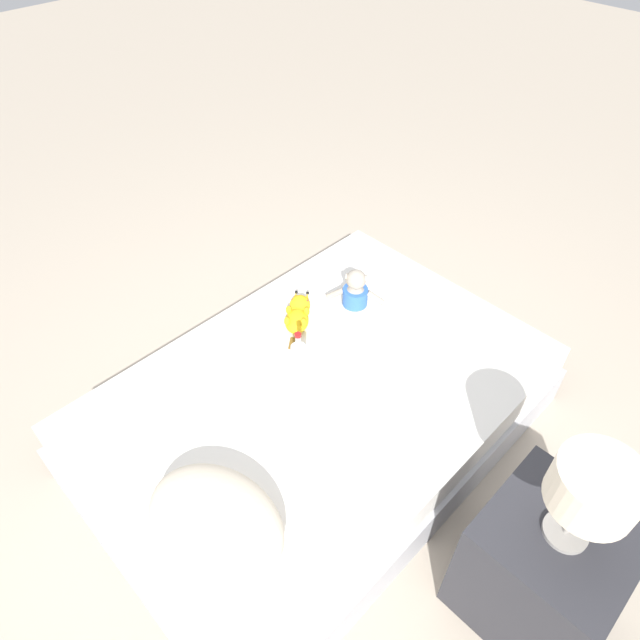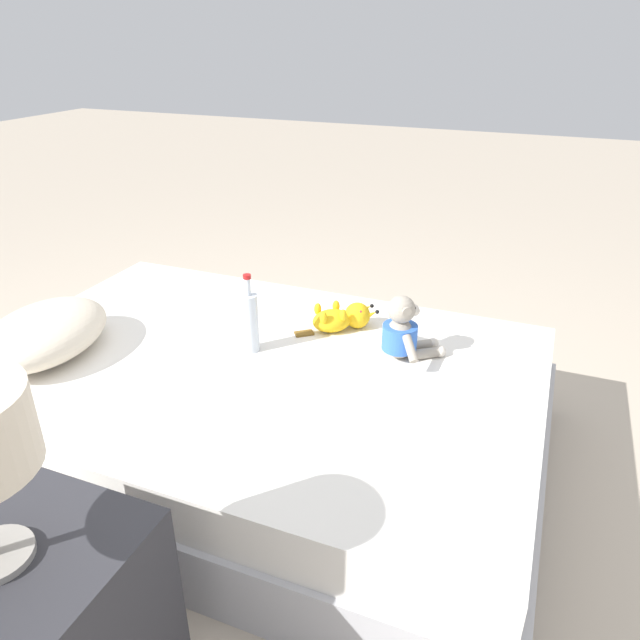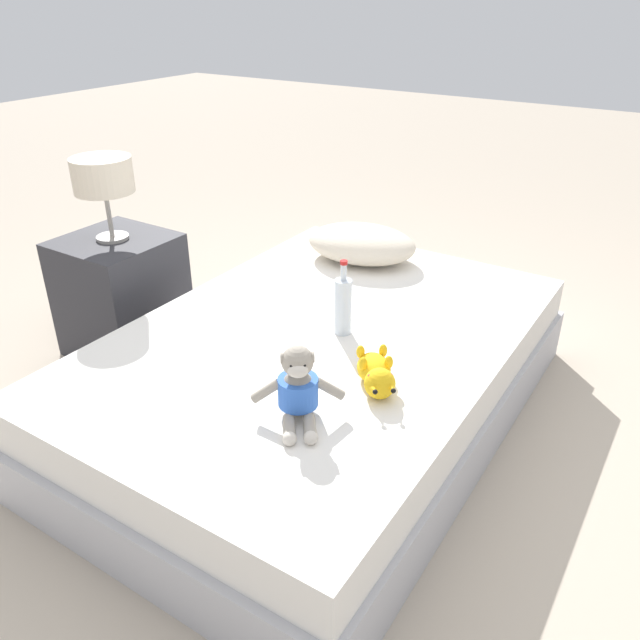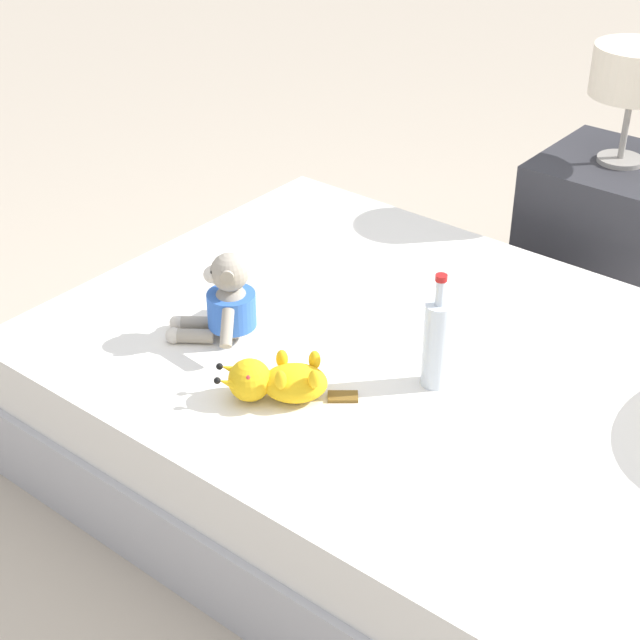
% 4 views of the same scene
% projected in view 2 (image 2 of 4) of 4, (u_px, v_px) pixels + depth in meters
% --- Properties ---
extents(ground_plane, '(16.00, 16.00, 0.00)m').
position_uv_depth(ground_plane, '(257.00, 449.00, 2.22)').
color(ground_plane, '#B7A893').
extents(bed, '(1.36, 2.00, 0.38)m').
position_uv_depth(bed, '(255.00, 408.00, 2.14)').
color(bed, '#B2B2B7').
rests_on(bed, ground_plane).
extents(pillow, '(0.57, 0.44, 0.16)m').
position_uv_depth(pillow, '(45.00, 333.00, 2.07)').
color(pillow, beige).
rests_on(pillow, bed).
extents(plush_monkey, '(0.26, 0.25, 0.24)m').
position_uv_depth(plush_monkey, '(403.00, 332.00, 2.04)').
color(plush_monkey, '#9E9384').
rests_on(plush_monkey, bed).
extents(plush_yellow_creature, '(0.25, 0.29, 0.10)m').
position_uv_depth(plush_yellow_creature, '(343.00, 318.00, 2.25)').
color(plush_yellow_creature, yellow).
rests_on(plush_yellow_creature, bed).
extents(glass_bottle, '(0.06, 0.06, 0.29)m').
position_uv_depth(glass_bottle, '(250.00, 321.00, 2.08)').
color(glass_bottle, silver).
rests_on(glass_bottle, bed).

